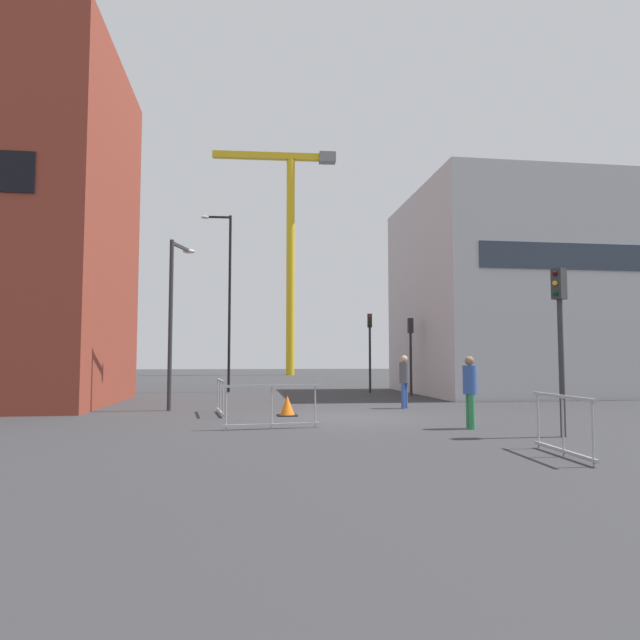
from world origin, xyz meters
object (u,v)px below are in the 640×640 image
object	(u,v)px
streetlamp_short	(174,307)
pedestrian_waiting	(404,377)
construction_crane	(289,232)
traffic_light_island	(411,343)
pedestrian_walking	(470,386)
traffic_light_verge	(370,340)
streetlamp_tall	(227,291)
traffic_light_crosswalk	(560,322)
traffic_cone_orange	(287,406)

from	to	relation	value
streetlamp_short	pedestrian_waiting	bearing A→B (deg)	-3.36
construction_crane	traffic_light_island	distance (m)	36.81
pedestrian_walking	pedestrian_waiting	bearing A→B (deg)	90.04
traffic_light_verge	pedestrian_walking	distance (m)	14.85
pedestrian_waiting	streetlamp_tall	bearing A→B (deg)	121.95
traffic_light_crosswalk	traffic_light_island	distance (m)	13.89
construction_crane	traffic_light_crosswalk	bearing A→B (deg)	-87.25
traffic_light_verge	traffic_cone_orange	xyz separation A→B (m)	(-5.06, -10.97, -2.42)
traffic_cone_orange	pedestrian_waiting	bearing A→B (deg)	24.71
construction_crane	traffic_light_crosswalk	distance (m)	49.92
traffic_light_crosswalk	pedestrian_waiting	xyz separation A→B (m)	(-1.45, 7.35, -1.45)
traffic_light_island	pedestrian_waiting	xyz separation A→B (m)	(-2.22, -6.51, -1.39)
traffic_light_crosswalk	traffic_cone_orange	world-z (taller)	traffic_light_crosswalk
traffic_light_crosswalk	pedestrian_walking	world-z (taller)	traffic_light_crosswalk
streetlamp_short	pedestrian_walking	size ratio (longest dim) A/B	3.23
traffic_light_island	pedestrian_walking	distance (m)	12.50
streetlamp_short	pedestrian_waiting	size ratio (longest dim) A/B	3.13
construction_crane	traffic_light_verge	bearing A→B (deg)	-86.96
streetlamp_tall	traffic_light_island	world-z (taller)	streetlamp_tall
streetlamp_tall	pedestrian_waiting	xyz separation A→B (m)	(6.48, -10.40, -4.20)
streetlamp_short	pedestrian_waiting	xyz separation A→B (m)	(7.94, -0.47, -2.40)
traffic_light_verge	traffic_cone_orange	world-z (taller)	traffic_light_verge
streetlamp_tall	streetlamp_short	distance (m)	10.20
construction_crane	traffic_light_verge	distance (m)	34.30
traffic_light_verge	pedestrian_walking	bearing A→B (deg)	-93.21
streetlamp_tall	streetlamp_short	bearing A→B (deg)	-98.32
streetlamp_tall	traffic_cone_orange	size ratio (longest dim) A/B	15.21
traffic_light_crosswalk	traffic_cone_orange	xyz separation A→B (m)	(-5.68, 5.41, -2.25)
traffic_light_crosswalk	traffic_cone_orange	bearing A→B (deg)	136.39
pedestrian_walking	traffic_light_crosswalk	bearing A→B (deg)	-48.75
streetlamp_tall	traffic_light_crosswalk	bearing A→B (deg)	-65.92
construction_crane	traffic_cone_orange	bearing A→B (deg)	-94.51
construction_crane	traffic_light_verge	world-z (taller)	construction_crane
streetlamp_short	traffic_cone_orange	size ratio (longest dim) A/B	9.43
traffic_cone_orange	pedestrian_walking	bearing A→B (deg)	-41.63
construction_crane	pedestrian_walking	distance (m)	48.71
traffic_light_island	pedestrian_waiting	bearing A→B (deg)	-108.82
traffic_light_verge	traffic_light_island	distance (m)	2.88
construction_crane	streetlamp_tall	xyz separation A→B (m)	(-5.62, -30.39, -10.25)
construction_crane	pedestrian_walking	xyz separation A→B (m)	(0.86, -46.49, -14.49)
traffic_light_verge	pedestrian_waiting	distance (m)	9.21
traffic_light_island	traffic_cone_orange	xyz separation A→B (m)	(-6.45, -8.46, -2.18)
traffic_cone_orange	traffic_light_verge	bearing A→B (deg)	65.25
traffic_light_verge	streetlamp_tall	bearing A→B (deg)	169.38
pedestrian_waiting	traffic_light_island	bearing A→B (deg)	71.18
streetlamp_short	traffic_light_crosswalk	bearing A→B (deg)	-39.80
construction_crane	traffic_cone_orange	world-z (taller)	construction_crane
traffic_light_crosswalk	pedestrian_waiting	size ratio (longest dim) A/B	2.04
streetlamp_short	pedestrian_walking	distance (m)	10.35
streetlamp_tall	traffic_light_crosswalk	size ratio (longest dim) A/B	2.48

